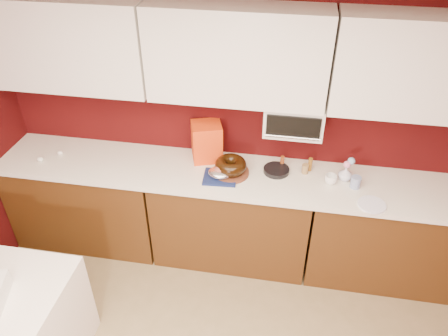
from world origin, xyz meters
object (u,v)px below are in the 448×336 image
Objects in this scene: coffee_mug at (331,178)px; bundt_cake at (231,166)px; blue_jar at (356,182)px; pandoro_box at (207,142)px; flower_vase at (345,173)px; toaster_oven at (294,117)px; foil_ham_nest at (220,173)px.

bundt_cake is at bearing -179.45° from coffee_mug.
bundt_cake reaches higher than blue_jar.
pandoro_box reaches higher than bundt_cake.
flower_vase reaches higher than blue_jar.
pandoro_box is 1.24m from blue_jar.
toaster_oven reaches higher than pandoro_box.
pandoro_box is 3.54× the size of coffee_mug.
coffee_mug is at bearing 175.00° from blue_jar.
pandoro_box reaches higher than blue_jar.
bundt_cake is 0.32m from pandoro_box.
flower_vase is (1.15, -0.12, -0.10)m from pandoro_box.
foil_ham_nest is 0.88m from coffee_mug.
bundt_cake is 0.78× the size of pandoro_box.
flower_vase is (0.98, 0.15, 0.01)m from foil_ham_nest.
toaster_oven is 0.70m from blue_jar.
pandoro_box reaches higher than coffee_mug.
blue_jar is 0.12m from flower_vase.
foil_ham_nest is 0.33m from pandoro_box.
toaster_oven is 3.40× the size of flower_vase.
pandoro_box is 1.16m from flower_vase.
bundt_cake is at bearing 179.50° from blue_jar.
foil_ham_nest is 1.44× the size of flower_vase.
pandoro_box is at bearing 140.69° from bundt_cake.
pandoro_box is 1.06m from coffee_mug.
foil_ham_nest is at bearing -155.64° from toaster_oven.
pandoro_box is 3.50× the size of blue_jar.
coffee_mug is (1.03, -0.19, -0.12)m from pandoro_box.
pandoro_box is at bearing 120.99° from foil_ham_nest.
toaster_oven reaches higher than foil_ham_nest.
coffee_mug is 0.13m from flower_vase.
flower_vase is at bearing 31.71° from coffee_mug.
flower_vase is (0.11, 0.07, 0.02)m from coffee_mug.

